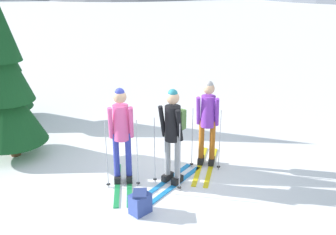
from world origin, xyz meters
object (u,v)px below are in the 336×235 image
object	(u,v)px
skier_in_black	(173,131)
pine_tree_mid	(6,84)
skier_in_pink	(121,130)
backpack_on_snow_front	(140,203)
skier_in_purple	(208,120)

from	to	relation	value
skier_in_black	pine_tree_mid	size ratio (longest dim) A/B	0.52
skier_in_pink	skier_in_black	size ratio (longest dim) A/B	1.01
skier_in_pink	pine_tree_mid	distance (m)	2.75
skier_in_black	backpack_on_snow_front	size ratio (longest dim) A/B	4.55
skier_in_purple	pine_tree_mid	world-z (taller)	pine_tree_mid
skier_in_black	backpack_on_snow_front	bearing A→B (deg)	-119.58
skier_in_black	backpack_on_snow_front	distance (m)	1.42
skier_in_pink	backpack_on_snow_front	distance (m)	1.39
skier_in_pink	backpack_on_snow_front	xyz separation A→B (m)	(0.36, -1.03, -0.86)
skier_in_pink	skier_in_black	world-z (taller)	skier_in_pink
skier_in_purple	backpack_on_snow_front	xyz separation A→B (m)	(-1.27, -1.69, -0.78)
skier_in_black	skier_in_purple	size ratio (longest dim) A/B	1.03
skier_in_pink	pine_tree_mid	xyz separation A→B (m)	(-2.41, 1.20, 0.54)
pine_tree_mid	backpack_on_snow_front	size ratio (longest dim) A/B	8.71
skier_in_pink	backpack_on_snow_front	size ratio (longest dim) A/B	4.59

